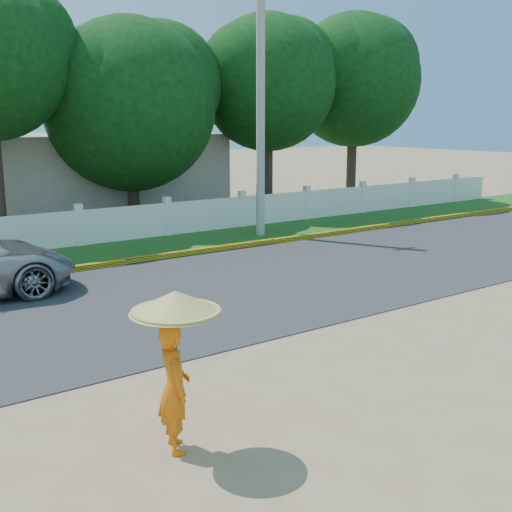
# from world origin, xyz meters

# --- Properties ---
(ground) EXTENTS (120.00, 120.00, 0.00)m
(ground) POSITION_xyz_m (0.00, 0.00, 0.00)
(ground) COLOR #9E8460
(ground) RESTS_ON ground
(road) EXTENTS (60.00, 7.00, 0.02)m
(road) POSITION_xyz_m (0.00, 4.50, 0.01)
(road) COLOR #38383A
(road) RESTS_ON ground
(grass_verge) EXTENTS (60.00, 3.50, 0.03)m
(grass_verge) POSITION_xyz_m (0.00, 9.75, 0.01)
(grass_verge) COLOR #2D601E
(grass_verge) RESTS_ON ground
(curb) EXTENTS (40.00, 0.18, 0.16)m
(curb) POSITION_xyz_m (0.00, 8.05, 0.08)
(curb) COLOR yellow
(curb) RESTS_ON ground
(fence) EXTENTS (40.00, 0.10, 1.10)m
(fence) POSITION_xyz_m (0.00, 11.20, 0.55)
(fence) COLOR silver
(fence) RESTS_ON ground
(building_near) EXTENTS (10.00, 6.00, 3.20)m
(building_near) POSITION_xyz_m (3.00, 18.00, 1.60)
(building_near) COLOR #B7AD99
(building_near) RESTS_ON ground
(utility_pole) EXTENTS (0.28, 0.28, 8.36)m
(utility_pole) POSITION_xyz_m (5.54, 9.45, 4.18)
(utility_pole) COLOR #9A9A97
(utility_pole) RESTS_ON ground
(monk_with_parasol) EXTENTS (1.06, 1.06, 1.93)m
(monk_with_parasol) POSITION_xyz_m (-3.56, -1.36, 1.26)
(monk_with_parasol) COLOR #DD630B
(monk_with_parasol) RESTS_ON ground
(tree_row) EXTENTS (33.39, 7.38, 8.87)m
(tree_row) POSITION_xyz_m (0.33, 14.35, 5.06)
(tree_row) COLOR #473828
(tree_row) RESTS_ON ground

